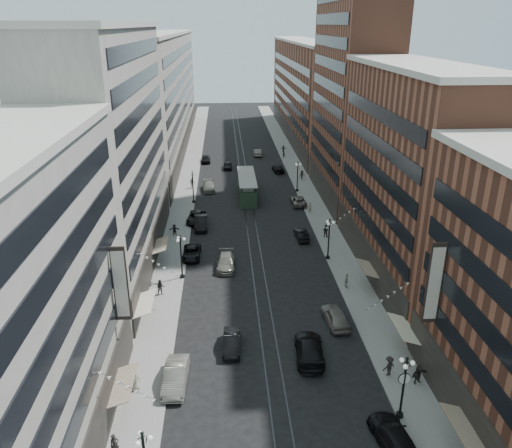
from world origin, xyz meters
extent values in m
plane|color=black|center=(0.00, 60.00, 0.00)|extent=(220.00, 220.00, 0.00)
cube|color=gray|center=(-11.00, 70.00, 0.07)|extent=(4.00, 180.00, 0.15)
cube|color=gray|center=(11.00, 70.00, 0.07)|extent=(4.00, 180.00, 0.15)
cube|color=#2D2D33|center=(-0.70, 70.00, 0.01)|extent=(0.12, 180.00, 0.02)
cube|color=#2D2D33|center=(0.70, 70.00, 0.01)|extent=(0.12, 180.00, 0.02)
cube|color=#A9A396|center=(-17.00, 0.00, 11.00)|extent=(8.00, 30.00, 22.00)
cube|color=#A9A396|center=(-17.00, 33.00, 14.00)|extent=(8.00, 36.00, 28.00)
cube|color=#A9A396|center=(-17.00, 96.00, 13.00)|extent=(8.00, 90.00, 26.00)
cube|color=brown|center=(17.00, 28.00, 12.00)|extent=(8.00, 30.00, 24.00)
cube|color=brown|center=(17.00, 56.00, 21.00)|extent=(8.00, 26.00, 42.00)
cube|color=brown|center=(17.00, 105.00, 12.00)|extent=(8.00, 72.00, 24.00)
sphere|color=black|center=(-9.20, -2.00, 5.55)|extent=(0.24, 0.24, 0.24)
sphere|color=white|center=(-8.75, -2.00, 5.15)|extent=(0.36, 0.36, 0.36)
sphere|color=white|center=(-9.42, -1.61, 5.15)|extent=(0.36, 0.36, 0.36)
sphere|color=white|center=(-9.42, -2.39, 5.15)|extent=(0.36, 0.36, 0.36)
cylinder|color=black|center=(-9.20, 28.00, 0.30)|extent=(0.56, 0.56, 0.30)
cylinder|color=black|center=(-9.20, 28.00, 2.75)|extent=(0.18, 0.18, 5.20)
sphere|color=black|center=(-9.20, 28.00, 5.55)|extent=(0.24, 0.24, 0.24)
sphere|color=white|center=(-8.75, 28.00, 5.15)|extent=(0.36, 0.36, 0.36)
sphere|color=white|center=(-9.42, 28.39, 5.15)|extent=(0.36, 0.36, 0.36)
sphere|color=white|center=(-9.42, 27.61, 5.15)|extent=(0.36, 0.36, 0.36)
cylinder|color=black|center=(-9.20, 55.00, 0.30)|extent=(0.56, 0.56, 0.30)
cylinder|color=black|center=(-9.20, 55.00, 2.75)|extent=(0.18, 0.18, 5.20)
sphere|color=black|center=(-9.20, 55.00, 5.55)|extent=(0.24, 0.24, 0.24)
sphere|color=white|center=(-8.75, 55.00, 5.15)|extent=(0.36, 0.36, 0.36)
sphere|color=white|center=(-9.42, 55.39, 5.15)|extent=(0.36, 0.36, 0.36)
sphere|color=white|center=(-9.42, 54.61, 5.15)|extent=(0.36, 0.36, 0.36)
cylinder|color=black|center=(9.20, 4.00, 0.30)|extent=(0.56, 0.56, 0.30)
cylinder|color=black|center=(9.20, 4.00, 2.75)|extent=(0.18, 0.18, 5.20)
sphere|color=black|center=(9.20, 4.00, 5.55)|extent=(0.24, 0.24, 0.24)
sphere|color=white|center=(9.65, 4.00, 5.15)|extent=(0.36, 0.36, 0.36)
sphere|color=white|center=(8.97, 4.39, 5.15)|extent=(0.36, 0.36, 0.36)
sphere|color=white|center=(8.97, 3.61, 5.15)|extent=(0.36, 0.36, 0.36)
cylinder|color=white|center=(9.20, 4.00, 3.75)|extent=(0.90, 0.12, 0.90)
cylinder|color=black|center=(9.20, 32.00, 0.30)|extent=(0.56, 0.56, 0.30)
cylinder|color=black|center=(9.20, 32.00, 2.75)|extent=(0.18, 0.18, 5.20)
sphere|color=black|center=(9.20, 32.00, 5.55)|extent=(0.24, 0.24, 0.24)
sphere|color=white|center=(9.65, 32.00, 5.15)|extent=(0.36, 0.36, 0.36)
sphere|color=white|center=(8.97, 32.39, 5.15)|extent=(0.36, 0.36, 0.36)
sphere|color=white|center=(8.97, 31.61, 5.15)|extent=(0.36, 0.36, 0.36)
cylinder|color=black|center=(9.20, 60.00, 0.30)|extent=(0.56, 0.56, 0.30)
cylinder|color=black|center=(9.20, 60.00, 2.75)|extent=(0.18, 0.18, 5.20)
sphere|color=black|center=(9.20, 60.00, 5.55)|extent=(0.24, 0.24, 0.24)
sphere|color=white|center=(9.65, 60.00, 5.15)|extent=(0.36, 0.36, 0.36)
sphere|color=white|center=(8.97, 60.39, 5.15)|extent=(0.36, 0.36, 0.36)
sphere|color=white|center=(8.97, 59.61, 5.15)|extent=(0.36, 0.36, 0.36)
cube|color=#253B28|center=(0.00, 58.05, 1.43)|extent=(2.75, 13.20, 2.86)
cube|color=gray|center=(0.00, 58.05, 3.19)|extent=(1.76, 12.10, 0.66)
cube|color=gray|center=(0.00, 58.05, 3.63)|extent=(2.97, 13.42, 0.16)
cylinder|color=black|center=(0.00, 53.10, 0.38)|extent=(2.53, 0.77, 0.77)
cylinder|color=black|center=(0.00, 62.99, 0.38)|extent=(2.53, 0.77, 0.77)
imported|color=gray|center=(-8.40, 8.98, 0.87)|extent=(2.08, 5.36, 1.74)
imported|color=black|center=(-8.40, 33.72, 0.69)|extent=(2.37, 4.98, 1.37)
imported|color=black|center=(7.82, 1.24, 0.84)|extent=(2.95, 5.98, 1.67)
imported|color=slate|center=(6.98, 17.25, 0.85)|extent=(2.44, 5.14, 1.70)
imported|color=black|center=(-3.57, 13.67, 0.74)|extent=(1.75, 4.56, 1.48)
imported|color=black|center=(3.45, 11.98, 0.89)|extent=(2.97, 6.31, 1.78)
imported|color=black|center=(-12.01, 1.73, 1.02)|extent=(0.75, 0.65, 1.73)
imported|color=#9E9983|center=(-11.67, 8.42, 1.06)|extent=(1.01, 0.77, 1.83)
imported|color=black|center=(-11.29, 24.01, 1.07)|extent=(0.96, 0.63, 1.85)
imported|color=black|center=(9.84, 8.88, 1.08)|extent=(1.30, 0.95, 1.86)
imported|color=#A49B87|center=(9.81, 24.37, 1.02)|extent=(0.48, 1.03, 1.74)
imported|color=black|center=(-8.40, 46.35, 0.75)|extent=(3.08, 5.62, 1.49)
imported|color=slate|center=(-6.80, 61.82, 0.76)|extent=(2.51, 5.39, 1.52)
imported|color=black|center=(-7.85, 81.87, 0.78)|extent=(2.06, 4.68, 1.57)
imported|color=black|center=(6.80, 38.74, 0.72)|extent=(1.75, 4.42, 1.43)
imported|color=slate|center=(8.40, 53.02, 0.71)|extent=(2.42, 5.11, 1.41)
imported|color=black|center=(7.14, 73.37, 0.72)|extent=(2.39, 5.13, 1.45)
imported|color=black|center=(-3.15, 76.20, 0.72)|extent=(1.77, 4.24, 1.43)
imported|color=slate|center=(3.88, 86.98, 0.76)|extent=(1.75, 4.68, 1.53)
imported|color=black|center=(-11.22, 41.10, 0.96)|extent=(1.53, 0.54, 1.62)
imported|color=gray|center=(-9.88, 63.02, 1.10)|extent=(1.22, 0.90, 1.89)
imported|color=black|center=(10.25, 39.01, 1.08)|extent=(1.03, 0.87, 1.85)
imported|color=#A7A18A|center=(9.64, 48.80, 1.07)|extent=(0.78, 0.64, 1.84)
imported|color=black|center=(11.17, 67.21, 1.03)|extent=(1.21, 0.68, 1.76)
imported|color=slate|center=(-3.97, 30.56, 0.79)|extent=(2.37, 5.49, 1.57)
imported|color=black|center=(-7.57, 43.84, 0.87)|extent=(2.08, 5.37, 1.75)
imported|color=black|center=(10.18, 89.63, 0.92)|extent=(1.46, 0.59, 1.53)
imported|color=black|center=(9.60, 84.25, 0.98)|extent=(0.71, 0.69, 1.65)
imported|color=black|center=(12.00, 7.73, 1.04)|extent=(1.69, 1.09, 1.77)
camera|label=1|loc=(-3.87, -25.42, 28.41)|focal=35.00mm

